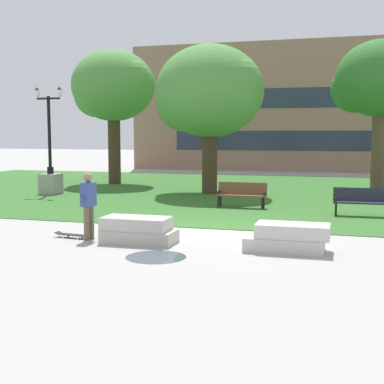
{
  "coord_description": "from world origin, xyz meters",
  "views": [
    {
      "loc": [
        3.53,
        -14.47,
        2.68
      ],
      "look_at": [
        -0.2,
        -1.4,
        1.2
      ],
      "focal_mm": 50.0,
      "sensor_mm": 36.0,
      "label": 1
    }
  ],
  "objects_px": {
    "skateboard": "(73,235)",
    "park_bench_near_right": "(362,200)",
    "concrete_block_center": "(138,230)",
    "concrete_block_left": "(288,238)",
    "park_bench_near_left": "(242,193)",
    "person_skateboarder": "(88,202)",
    "lamp_post_center": "(50,172)"
  },
  "relations": [
    {
      "from": "skateboard",
      "to": "park_bench_near_right",
      "type": "relative_size",
      "value": 0.57
    },
    {
      "from": "concrete_block_center",
      "to": "concrete_block_left",
      "type": "xyz_separation_m",
      "value": [
        3.67,
        0.04,
        0.0
      ]
    },
    {
      "from": "park_bench_near_right",
      "to": "park_bench_near_left",
      "type": "bearing_deg",
      "value": 167.52
    },
    {
      "from": "concrete_block_left",
      "to": "person_skateboarder",
      "type": "distance_m",
      "value": 5.06
    },
    {
      "from": "concrete_block_center",
      "to": "concrete_block_left",
      "type": "bearing_deg",
      "value": 0.68
    },
    {
      "from": "concrete_block_left",
      "to": "concrete_block_center",
      "type": "bearing_deg",
      "value": -179.32
    },
    {
      "from": "skateboard",
      "to": "lamp_post_center",
      "type": "distance_m",
      "value": 10.59
    },
    {
      "from": "lamp_post_center",
      "to": "concrete_block_center",
      "type": "bearing_deg",
      "value": -49.12
    },
    {
      "from": "park_bench_near_left",
      "to": "park_bench_near_right",
      "type": "bearing_deg",
      "value": -12.48
    },
    {
      "from": "lamp_post_center",
      "to": "park_bench_near_right",
      "type": "bearing_deg",
      "value": -12.49
    },
    {
      "from": "park_bench_near_left",
      "to": "concrete_block_center",
      "type": "bearing_deg",
      "value": -100.7
    },
    {
      "from": "concrete_block_left",
      "to": "skateboard",
      "type": "xyz_separation_m",
      "value": [
        -5.51,
        0.05,
        -0.22
      ]
    },
    {
      "from": "concrete_block_center",
      "to": "park_bench_near_left",
      "type": "height_order",
      "value": "park_bench_near_left"
    },
    {
      "from": "skateboard",
      "to": "park_bench_near_left",
      "type": "bearing_deg",
      "value": 65.21
    },
    {
      "from": "concrete_block_center",
      "to": "concrete_block_left",
      "type": "height_order",
      "value": "same"
    },
    {
      "from": "concrete_block_center",
      "to": "person_skateboarder",
      "type": "bearing_deg",
      "value": 178.4
    },
    {
      "from": "park_bench_near_right",
      "to": "lamp_post_center",
      "type": "distance_m",
      "value": 13.44
    },
    {
      "from": "lamp_post_center",
      "to": "person_skateboarder",
      "type": "bearing_deg",
      "value": -54.37
    },
    {
      "from": "skateboard",
      "to": "park_bench_near_right",
      "type": "xyz_separation_m",
      "value": [
        7.27,
        5.88,
        0.45
      ]
    },
    {
      "from": "park_bench_near_left",
      "to": "lamp_post_center",
      "type": "bearing_deg",
      "value": 167.51
    },
    {
      "from": "concrete_block_center",
      "to": "park_bench_near_left",
      "type": "distance_m",
      "value": 7.01
    },
    {
      "from": "skateboard",
      "to": "lamp_post_center",
      "type": "bearing_deg",
      "value": 123.63
    },
    {
      "from": "concrete_block_left",
      "to": "lamp_post_center",
      "type": "distance_m",
      "value": 14.4
    },
    {
      "from": "park_bench_near_right",
      "to": "lamp_post_center",
      "type": "xyz_separation_m",
      "value": [
        -13.12,
        2.9,
        0.45
      ]
    },
    {
      "from": "concrete_block_center",
      "to": "person_skateboarder",
      "type": "distance_m",
      "value": 1.5
    },
    {
      "from": "concrete_block_center",
      "to": "skateboard",
      "type": "distance_m",
      "value": 1.85
    },
    {
      "from": "skateboard",
      "to": "concrete_block_left",
      "type": "bearing_deg",
      "value": -0.47
    },
    {
      "from": "concrete_block_center",
      "to": "park_bench_near_right",
      "type": "relative_size",
      "value": 1.0
    },
    {
      "from": "skateboard",
      "to": "lamp_post_center",
      "type": "height_order",
      "value": "lamp_post_center"
    },
    {
      "from": "concrete_block_center",
      "to": "skateboard",
      "type": "relative_size",
      "value": 1.75
    },
    {
      "from": "concrete_block_center",
      "to": "skateboard",
      "type": "xyz_separation_m",
      "value": [
        -1.84,
        0.09,
        -0.22
      ]
    },
    {
      "from": "concrete_block_left",
      "to": "park_bench_near_left",
      "type": "relative_size",
      "value": 1.06
    }
  ]
}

